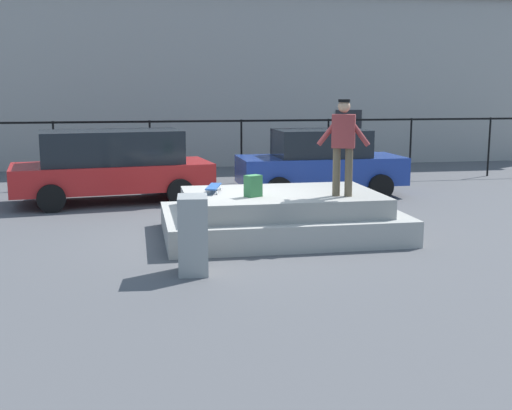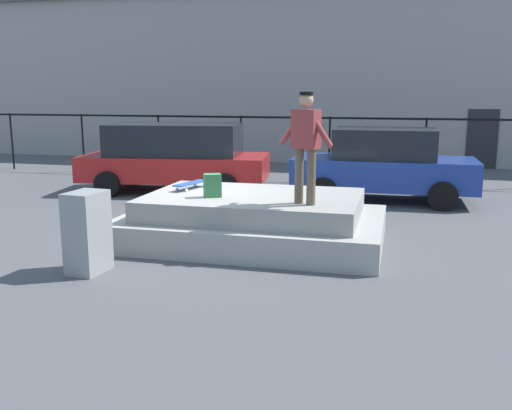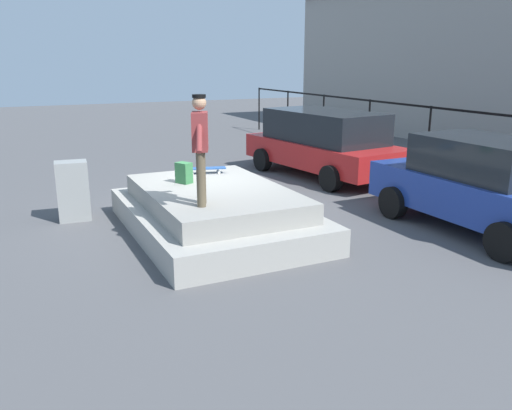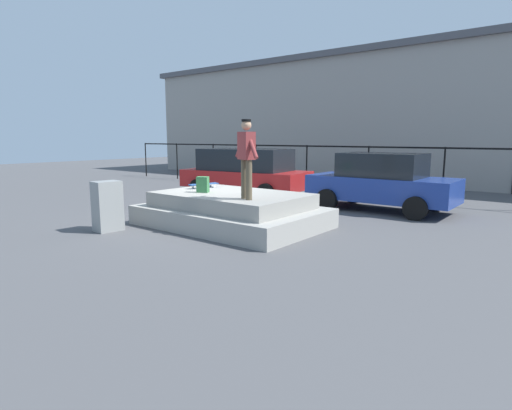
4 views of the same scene
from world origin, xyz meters
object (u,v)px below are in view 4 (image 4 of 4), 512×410
Objects in this scene: car_red_hatchback_near at (245,171)px; skateboard at (204,184)px; utility_box at (108,206)px; skateboarder at (246,154)px; car_blue_sedan_mid at (381,182)px; backpack at (203,185)px.

skateboard is at bearing -64.23° from car_red_hatchback_near.
car_red_hatchback_near is 4.23× the size of utility_box.
skateboard is at bearing 158.50° from skateboarder.
skateboard is at bearing 81.50° from utility_box.
skateboarder is 5.24m from car_blue_sedan_mid.
car_red_hatchback_near is (-4.24, 5.02, -0.90)m from skateboarder.
skateboarder is 1.81m from backpack.
backpack reaches higher than utility_box.
car_red_hatchback_near is at bearing 106.91° from utility_box.
backpack is 5.47m from car_red_hatchback_near.
skateboard is (-2.24, 0.88, -0.90)m from skateboarder.
car_red_hatchback_near reaches higher than utility_box.
skateboarder is 2.57m from skateboard.
car_red_hatchback_near is at bearing 115.77° from skateboard.
skateboarder is at bearing 35.17° from utility_box.
utility_box is at bearing -120.35° from car_blue_sedan_mid.
skateboarder reaches higher than skateboard.
utility_box reaches higher than skateboard.
backpack is at bearing -45.74° from skateboard.
backpack is 0.09× the size of car_blue_sedan_mid.
skateboard is 2.20× the size of backpack.
car_red_hatchback_near reaches higher than car_blue_sedan_mid.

